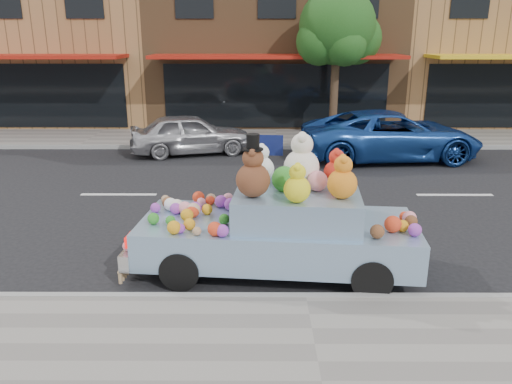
{
  "coord_description": "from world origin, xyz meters",
  "views": [
    {
      "loc": [
        -0.68,
        -11.29,
        3.64
      ],
      "look_at": [
        -0.71,
        -3.73,
        1.25
      ],
      "focal_mm": 35.0,
      "sensor_mm": 36.0,
      "label": 1
    }
  ],
  "objects_px": {
    "car_silver": "(190,134)",
    "car_blue": "(391,135)",
    "art_car": "(279,224)",
    "street_tree": "(337,33)"
  },
  "relations": [
    {
      "from": "car_silver",
      "to": "car_blue",
      "type": "bearing_deg",
      "value": -110.91
    },
    {
      "from": "car_blue",
      "to": "art_car",
      "type": "xyz_separation_m",
      "value": [
        -3.69,
        -7.56,
        0.05
      ]
    },
    {
      "from": "street_tree",
      "to": "car_silver",
      "type": "bearing_deg",
      "value": -155.16
    },
    {
      "from": "street_tree",
      "to": "art_car",
      "type": "relative_size",
      "value": 1.13
    },
    {
      "from": "street_tree",
      "to": "car_silver",
      "type": "relative_size",
      "value": 1.39
    },
    {
      "from": "art_car",
      "to": "street_tree",
      "type": "bearing_deg",
      "value": 82.57
    },
    {
      "from": "street_tree",
      "to": "art_car",
      "type": "xyz_separation_m",
      "value": [
        -2.37,
        -10.5,
        -2.9
      ]
    },
    {
      "from": "street_tree",
      "to": "art_car",
      "type": "bearing_deg",
      "value": -102.74
    },
    {
      "from": "car_silver",
      "to": "art_car",
      "type": "xyz_separation_m",
      "value": [
        2.48,
        -8.25,
        0.15
      ]
    },
    {
      "from": "car_silver",
      "to": "art_car",
      "type": "relative_size",
      "value": 0.81
    }
  ]
}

